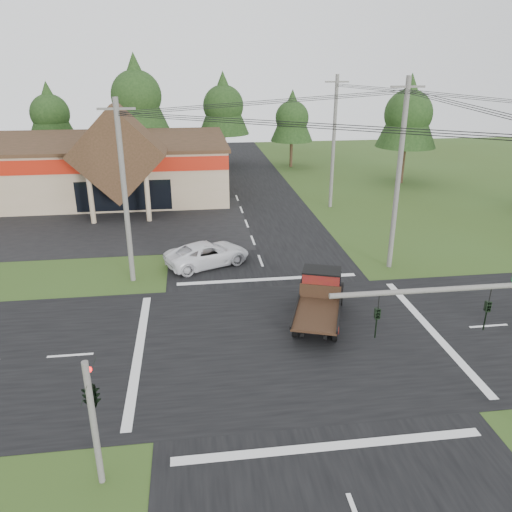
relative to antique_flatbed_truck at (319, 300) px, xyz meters
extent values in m
plane|color=#344A1A|center=(-1.75, -1.65, -1.19)|extent=(120.00, 120.00, 0.00)
cube|color=black|center=(-1.75, -1.65, -1.18)|extent=(12.00, 120.00, 0.02)
cube|color=black|center=(-1.75, -1.65, -1.18)|extent=(120.00, 12.00, 0.02)
cube|color=black|center=(-15.75, 17.35, -1.18)|extent=(28.00, 14.00, 0.02)
cube|color=tan|center=(-17.75, 28.35, 1.31)|extent=(30.00, 15.00, 5.00)
cube|color=#352715|center=(-17.75, 28.35, 3.86)|extent=(30.40, 15.40, 0.30)
cube|color=maroon|center=(-17.75, 20.80, 2.91)|extent=(30.00, 0.12, 1.20)
cube|color=#352715|center=(-11.75, 19.85, 4.11)|extent=(7.78, 4.00, 7.78)
cylinder|color=tan|center=(-13.95, 18.15, 0.81)|extent=(0.40, 0.40, 4.00)
cylinder|color=tan|center=(-9.55, 18.15, 0.81)|extent=(0.40, 0.40, 4.00)
cube|color=black|center=(-11.75, 20.83, 0.31)|extent=(8.00, 0.08, 2.60)
cylinder|color=#595651|center=(1.75, -9.15, 4.81)|extent=(8.00, 0.16, 0.16)
imported|color=black|center=(2.75, -9.15, 3.81)|extent=(0.16, 0.20, 1.00)
imported|color=black|center=(-0.75, -9.15, 3.81)|extent=(0.16, 0.20, 1.00)
cylinder|color=#595651|center=(-9.25, -9.15, 1.01)|extent=(0.20, 0.20, 4.40)
imported|color=black|center=(-9.25, -8.95, 2.51)|extent=(0.53, 2.48, 1.00)
sphere|color=#FF0C0C|center=(-9.25, -8.80, 2.71)|extent=(0.18, 0.18, 0.18)
cylinder|color=#595651|center=(-9.75, 6.35, 4.06)|extent=(0.30, 0.30, 10.50)
cube|color=#595651|center=(-9.75, 6.35, 8.71)|extent=(2.00, 0.12, 0.12)
cylinder|color=#595651|center=(6.25, 6.35, 4.56)|extent=(0.30, 0.30, 11.50)
cube|color=#595651|center=(6.25, 6.35, 9.71)|extent=(2.00, 0.12, 0.12)
cylinder|color=#595651|center=(6.25, 20.35, 4.41)|extent=(0.30, 0.30, 11.20)
cube|color=#595651|center=(6.25, 20.35, 9.41)|extent=(2.00, 0.12, 0.12)
cylinder|color=#332316|center=(-21.75, 40.35, 0.56)|extent=(0.36, 0.36, 3.50)
cone|color=black|center=(-21.75, 40.35, 5.61)|extent=(5.60, 5.60, 6.60)
sphere|color=black|center=(-21.75, 40.35, 5.31)|extent=(4.40, 4.40, 4.40)
cylinder|color=#332316|center=(-11.75, 39.35, 1.08)|extent=(0.36, 0.36, 4.55)
cone|color=black|center=(-11.75, 39.35, 7.65)|extent=(7.28, 7.28, 8.58)
sphere|color=black|center=(-11.75, 39.35, 7.26)|extent=(5.72, 5.72, 5.72)
cylinder|color=#332316|center=(-1.75, 40.35, 0.73)|extent=(0.36, 0.36, 3.85)
cone|color=black|center=(-1.75, 40.35, 6.29)|extent=(6.16, 6.16, 7.26)
sphere|color=black|center=(-1.75, 40.35, 5.96)|extent=(4.84, 4.84, 4.84)
cylinder|color=#332316|center=(6.25, 38.35, 0.38)|extent=(0.36, 0.36, 3.15)
cone|color=black|center=(6.25, 38.35, 4.93)|extent=(5.04, 5.04, 5.94)
sphere|color=black|center=(6.25, 38.35, 4.66)|extent=(3.96, 3.96, 3.96)
cylinder|color=#332316|center=(16.25, 28.35, 0.73)|extent=(0.36, 0.36, 3.85)
cone|color=black|center=(16.25, 28.35, 6.29)|extent=(6.16, 6.16, 7.26)
sphere|color=black|center=(16.25, 28.35, 5.96)|extent=(4.84, 4.84, 4.84)
imported|color=white|center=(-5.21, 8.17, -0.44)|extent=(5.95, 4.42, 1.50)
camera|label=1|loc=(-6.04, -21.63, 11.13)|focal=35.00mm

